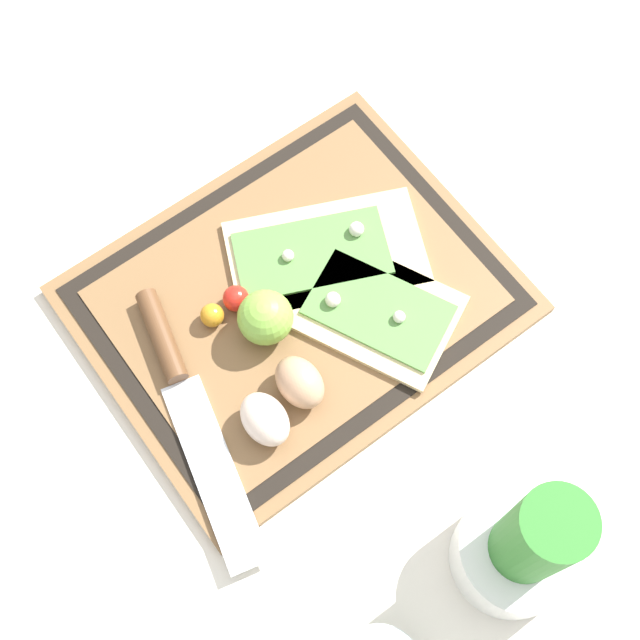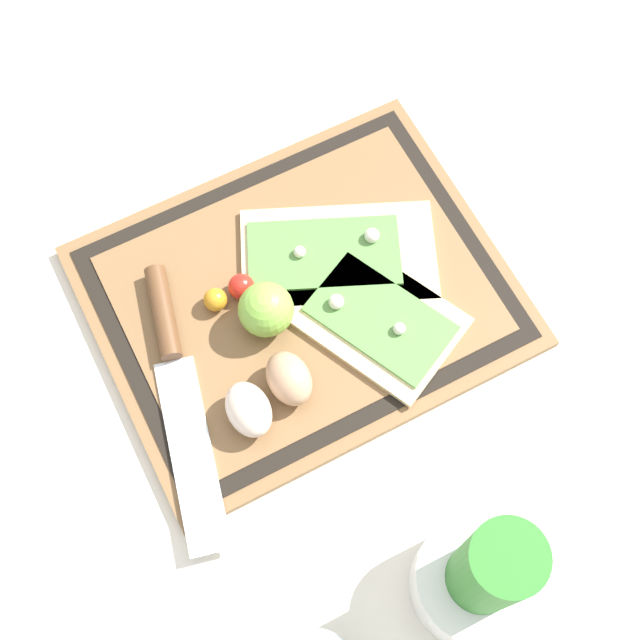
# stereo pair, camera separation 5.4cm
# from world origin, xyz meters

# --- Properties ---
(ground_plane) EXTENTS (6.00, 6.00, 0.00)m
(ground_plane) POSITION_xyz_m (0.00, 0.00, 0.00)
(ground_plane) COLOR silver
(cutting_board) EXTENTS (0.42, 0.34, 0.02)m
(cutting_board) POSITION_xyz_m (0.00, 0.00, 0.01)
(cutting_board) COLOR brown
(cutting_board) RESTS_ON ground_plane
(pizza_slice_near) EXTENTS (0.23, 0.19, 0.02)m
(pizza_slice_near) POSITION_xyz_m (-0.05, -0.02, 0.02)
(pizza_slice_near) COLOR beige
(pizza_slice_near) RESTS_ON cutting_board
(pizza_slice_far) EXTENTS (0.18, 0.21, 0.02)m
(pizza_slice_far) POSITION_xyz_m (-0.05, 0.06, 0.02)
(pizza_slice_far) COLOR beige
(pizza_slice_far) RESTS_ON cutting_board
(knife) EXTENTS (0.10, 0.29, 0.02)m
(knife) POSITION_xyz_m (0.15, 0.01, 0.02)
(knife) COLOR silver
(knife) RESTS_ON cutting_board
(egg_brown) EXTENTS (0.04, 0.06, 0.04)m
(egg_brown) POSITION_xyz_m (0.06, 0.08, 0.04)
(egg_brown) COLOR tan
(egg_brown) RESTS_ON cutting_board
(egg_pink) EXTENTS (0.04, 0.06, 0.04)m
(egg_pink) POSITION_xyz_m (0.10, 0.09, 0.04)
(egg_pink) COLOR beige
(egg_pink) RESTS_ON cutting_board
(lime) EXTENTS (0.06, 0.06, 0.06)m
(lime) POSITION_xyz_m (0.04, 0.01, 0.04)
(lime) COLOR #7FB742
(lime) RESTS_ON cutting_board
(cherry_tomato_red) EXTENTS (0.03, 0.03, 0.03)m
(cherry_tomato_red) POSITION_xyz_m (0.05, -0.03, 0.03)
(cherry_tomato_red) COLOR red
(cherry_tomato_red) RESTS_ON cutting_board
(cherry_tomato_yellow) EXTENTS (0.02, 0.02, 0.02)m
(cherry_tomato_yellow) POSITION_xyz_m (0.08, -0.03, 0.03)
(cherry_tomato_yellow) COLOR orange
(cherry_tomato_yellow) RESTS_ON cutting_board
(herb_pot) EXTENTS (0.11, 0.11, 0.20)m
(herb_pot) POSITION_xyz_m (-0.01, 0.33, 0.07)
(herb_pot) COLOR white
(herb_pot) RESTS_ON ground_plane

